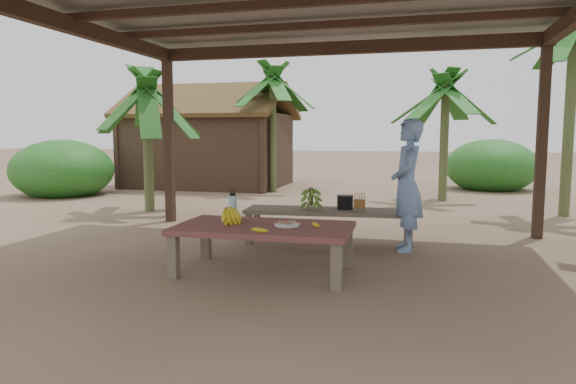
% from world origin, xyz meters
% --- Properties ---
extents(ground, '(80.00, 80.00, 0.00)m').
position_xyz_m(ground, '(0.00, 0.00, 0.00)').
color(ground, brown).
rests_on(ground, ground).
extents(pavilion, '(6.60, 5.60, 2.95)m').
position_xyz_m(pavilion, '(-0.01, -0.01, 2.78)').
color(pavilion, black).
rests_on(pavilion, ground).
extents(work_table, '(1.82, 1.03, 0.50)m').
position_xyz_m(work_table, '(-0.35, -0.38, 0.43)').
color(work_table, brown).
rests_on(work_table, ground).
extents(bench, '(2.24, 0.77, 0.45)m').
position_xyz_m(bench, '(0.05, 1.25, 0.39)').
color(bench, brown).
rests_on(bench, ground).
extents(ripe_banana_bunch, '(0.31, 0.27, 0.18)m').
position_xyz_m(ripe_banana_bunch, '(-0.77, -0.35, 0.59)').
color(ripe_banana_bunch, yellow).
rests_on(ripe_banana_bunch, work_table).
extents(plate, '(0.27, 0.27, 0.04)m').
position_xyz_m(plate, '(-0.10, -0.37, 0.52)').
color(plate, white).
rests_on(plate, work_table).
extents(loose_banana_front, '(0.17, 0.07, 0.04)m').
position_xyz_m(loose_banana_front, '(-0.27, -0.76, 0.52)').
color(loose_banana_front, yellow).
rests_on(loose_banana_front, work_table).
extents(loose_banana_side, '(0.13, 0.14, 0.04)m').
position_xyz_m(loose_banana_side, '(0.19, -0.34, 0.52)').
color(loose_banana_side, yellow).
rests_on(loose_banana_side, work_table).
extents(water_flask, '(0.09, 0.09, 0.34)m').
position_xyz_m(water_flask, '(-0.79, -0.09, 0.64)').
color(water_flask, '#40BAC8').
rests_on(water_flask, work_table).
extents(green_banana_stalk, '(0.28, 0.28, 0.30)m').
position_xyz_m(green_banana_stalk, '(-0.19, 1.23, 0.60)').
color(green_banana_stalk, '#598C2D').
rests_on(green_banana_stalk, bench).
extents(cooking_pot, '(0.21, 0.21, 0.18)m').
position_xyz_m(cooking_pot, '(0.25, 1.33, 0.54)').
color(cooking_pot, black).
rests_on(cooking_pot, bench).
extents(skewer_rack, '(0.19, 0.09, 0.24)m').
position_xyz_m(skewer_rack, '(0.45, 1.23, 0.57)').
color(skewer_rack, '#A57F47').
rests_on(skewer_rack, bench).
extents(woman, '(0.45, 0.63, 1.63)m').
position_xyz_m(woman, '(1.05, 1.05, 0.81)').
color(woman, '#698AC6').
rests_on(woman, ground).
extents(hut, '(4.40, 3.43, 2.85)m').
position_xyz_m(hut, '(-4.50, 8.00, 1.10)').
color(hut, black).
rests_on(hut, ground).
extents(banana_plant_ne, '(1.80, 1.80, 3.54)m').
position_xyz_m(banana_plant_ne, '(3.68, 4.51, 3.03)').
color(banana_plant_ne, '#596638').
rests_on(banana_plant_ne, ground).
extents(banana_plant_n, '(1.80, 1.80, 2.68)m').
position_xyz_m(banana_plant_n, '(1.68, 6.17, 2.21)').
color(banana_plant_n, '#596638').
rests_on(banana_plant_n, ground).
extents(banana_plant_nw, '(1.80, 1.80, 3.08)m').
position_xyz_m(banana_plant_nw, '(-2.40, 7.00, 2.60)').
color(banana_plant_nw, '#596638').
rests_on(banana_plant_nw, ground).
extents(banana_plant_w, '(1.80, 1.80, 2.48)m').
position_xyz_m(banana_plant_w, '(-3.71, 3.22, 2.01)').
color(banana_plant_w, '#596638').
rests_on(banana_plant_w, ground).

